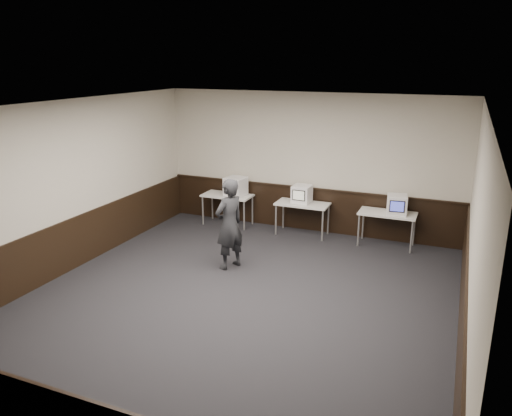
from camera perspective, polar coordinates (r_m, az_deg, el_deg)
The scene contains 17 objects.
floor at distance 8.52m, azimuth -2.25°, elevation -10.55°, with size 8.00×8.00×0.00m, color black.
ceiling at distance 7.61m, azimuth -2.53°, elevation 11.41°, with size 8.00×8.00×0.00m, color white.
back_wall at distance 11.56m, azimuth 6.06°, elevation 5.12°, with size 7.00×7.00×0.00m, color beige.
front_wall at distance 4.88m, azimuth -23.16°, elevation -12.85°, with size 7.00×7.00×0.00m, color beige.
left_wall at distance 9.88m, azimuth -21.13°, elevation 2.09°, with size 8.00×8.00×0.00m, color beige.
right_wall at distance 7.24m, azimuth 23.67°, elevation -3.28°, with size 8.00×8.00×0.00m, color beige.
wainscot_back at distance 11.81m, azimuth 5.87°, elevation -0.13°, with size 6.98×0.04×1.00m, color black.
wainscot_left at distance 10.17m, azimuth -20.41°, elevation -3.92°, with size 0.04×7.98×1.00m, color black.
wainscot_right at distance 7.66m, azimuth 22.55°, elevation -11.04°, with size 0.04×7.98×1.00m, color black.
wainscot_rail at distance 11.65m, azimuth 5.91°, elevation 2.29°, with size 6.98×0.06×0.04m, color black.
desk_left at distance 12.08m, azimuth -3.29°, elevation 1.20°, with size 1.20×0.60×0.75m.
desk_center at distance 11.41m, azimuth 5.33°, elevation 0.22°, with size 1.20×0.60×0.75m.
desk_right at distance 11.02m, azimuth 14.79°, elevation -0.87°, with size 1.20×0.60×0.75m.
emac_left at distance 11.93m, azimuth -2.37°, elevation 2.48°, with size 0.51×0.53×0.45m.
emac_center at distance 11.38m, azimuth 5.26°, elevation 1.61°, with size 0.42×0.45×0.40m.
emac_right at distance 10.90m, azimuth 15.80°, elevation 0.38°, with size 0.47×0.49×0.41m.
person at distance 9.49m, azimuth -3.08°, elevation -1.85°, with size 0.64×0.42×1.77m, color black.
Camera 1 is at (3.22, -6.86, 3.90)m, focal length 35.00 mm.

